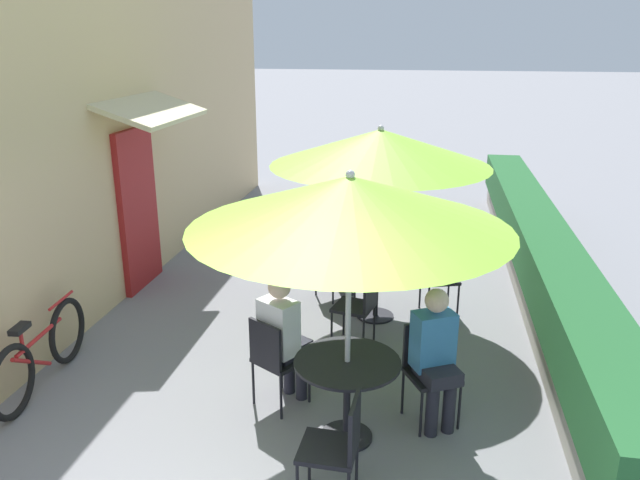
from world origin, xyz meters
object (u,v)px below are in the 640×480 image
object	(u,v)px
cafe_chair_near_left	(339,442)
cafe_chair_near_back	(275,356)
cafe_chair_mid_right	(360,302)
bicycle_leaning	(41,353)
patio_table_near	(347,380)
cafe_chair_mid_back	(438,271)
patio_table_mid	(376,274)
cafe_chair_near_right	(428,364)
patio_umbrella_mid	(380,148)
seated_patron_mid_left	(338,245)
patio_umbrella_near	(350,203)
seated_patron_near_back	(283,334)
cafe_chair_mid_left	(331,260)
seated_patron_near_right	(436,353)

from	to	relation	value
cafe_chair_near_left	cafe_chair_near_back	distance (m)	1.35
cafe_chair_mid_right	bicycle_leaning	xyz separation A→B (m)	(-2.89, -1.33, -0.16)
patio_table_near	cafe_chair_mid_back	size ratio (longest dim) A/B	1.00
patio_table_mid	cafe_chair_near_right	bearing A→B (deg)	-72.50
patio_umbrella_mid	seated_patron_mid_left	bearing A→B (deg)	134.29
cafe_chair_near_back	patio_table_mid	world-z (taller)	cafe_chair_near_back
patio_umbrella_near	seated_patron_mid_left	world-z (taller)	patio_umbrella_near
seated_patron_near_back	seated_patron_mid_left	size ratio (longest dim) A/B	1.00
patio_umbrella_mid	cafe_chair_mid_back	xyz separation A→B (m)	(0.72, 0.30, -1.53)
cafe_chair_near_back	patio_umbrella_near	bearing A→B (deg)	5.64
seated_patron_mid_left	cafe_chair_mid_right	bearing A→B (deg)	-28.54
patio_table_near	cafe_chair_mid_left	size ratio (longest dim) A/B	1.00
patio_table_mid	cafe_chair_mid_right	xyz separation A→B (m)	(-0.10, -0.77, -0.04)
patio_table_mid	cafe_chair_near_back	bearing A→B (deg)	-109.30
patio_umbrella_mid	cafe_chair_mid_left	world-z (taller)	patio_umbrella_mid
cafe_chair_mid_left	cafe_chair_mid_back	bearing A→B (deg)	35.64
seated_patron_mid_left	bicycle_leaning	distance (m)	3.63
seated_patron_near_back	patio_table_mid	xyz separation A→B (m)	(0.66, 1.97, -0.13)
patio_table_near	seated_patron_near_right	world-z (taller)	seated_patron_near_right
seated_patron_mid_left	cafe_chair_mid_right	world-z (taller)	seated_patron_mid_left
cafe_chair_mid_left	cafe_chair_mid_right	xyz separation A→B (m)	(0.52, -1.25, 0.00)
cafe_chair_near_left	seated_patron_near_back	distance (m)	1.41
cafe_chair_near_right	seated_patron_mid_left	distance (m)	2.80
patio_table_mid	bicycle_leaning	bearing A→B (deg)	-144.82
seated_patron_near_back	bicycle_leaning	size ratio (longest dim) A/B	0.75
cafe_chair_near_left	seated_patron_near_right	distance (m)	1.30
seated_patron_near_back	cafe_chair_mid_right	xyz separation A→B (m)	(0.56, 1.19, -0.17)
seated_patron_near_back	seated_patron_mid_left	distance (m)	2.52
cafe_chair_near_right	seated_patron_mid_left	xyz separation A→B (m)	(-1.17, 2.54, 0.17)
patio_table_near	seated_patron_mid_left	world-z (taller)	seated_patron_mid_left
patio_umbrella_mid	patio_table_near	bearing A→B (deg)	-90.61
cafe_chair_mid_right	cafe_chair_near_back	bearing A→B (deg)	167.37
seated_patron_near_back	patio_table_near	bearing A→B (deg)	-2.61
patio_table_near	cafe_chair_near_left	size ratio (longest dim) A/B	1.00
cafe_chair_near_left	patio_umbrella_near	bearing A→B (deg)	5.64
patio_table_near	patio_table_mid	world-z (taller)	same
cafe_chair_near_back	bicycle_leaning	world-z (taller)	cafe_chair_near_back
seated_patron_near_back	cafe_chair_mid_right	distance (m)	1.33
patio_umbrella_mid	seated_patron_mid_left	world-z (taller)	patio_umbrella_mid
patio_umbrella_near	cafe_chair_near_back	world-z (taller)	patio_umbrella_near
cafe_chair_mid_left	patio_umbrella_mid	bearing A→B (deg)	5.64
patio_table_mid	patio_umbrella_mid	distance (m)	1.49
patio_umbrella_mid	seated_patron_near_back	bearing A→B (deg)	-108.61
seated_patron_near_back	patio_umbrella_mid	xyz separation A→B (m)	(0.66, 1.97, 1.35)
seated_patron_near_back	seated_patron_mid_left	world-z (taller)	same
seated_patron_near_right	cafe_chair_mid_back	bearing A→B (deg)	-118.75
cafe_chair_near_left	cafe_chair_mid_left	world-z (taller)	same
cafe_chair_mid_right	patio_table_near	bearing A→B (deg)	-164.28
seated_patron_near_right	patio_umbrella_mid	size ratio (longest dim) A/B	0.51
seated_patron_mid_left	patio_table_near	bearing A→B (deg)	-37.04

